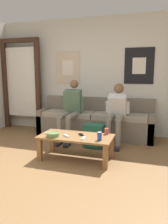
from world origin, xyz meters
The scene contains 15 objects.
ground_plane centered at (0.00, 0.00, 0.00)m, with size 18.00×18.00×0.00m, color brown.
wall_back centered at (0.00, 2.52, 1.28)m, with size 10.00×0.07×2.55m.
door_frame centered at (-1.73, 2.31, 1.20)m, with size 1.00×0.10×2.15m.
couch centered at (0.14, 2.18, 0.29)m, with size 2.46×0.68×0.82m.
coffee_table centered at (0.20, 0.81, 0.32)m, with size 1.15×0.56×0.38m.
person_seated_adult centered at (-0.26, 1.79, 0.66)m, with size 0.47×0.88×1.21m.
person_seated_teen centered at (0.66, 1.84, 0.64)m, with size 0.47×0.84×1.15m.
backpack centered at (0.32, 1.44, 0.20)m, with size 0.38×0.28×0.43m.
ceramic_bowl centered at (-0.13, 0.65, 0.42)m, with size 0.20×0.20×0.06m.
pillar_candle centered at (0.63, 1.03, 0.43)m, with size 0.07×0.07×0.11m.
drink_can_blue centered at (0.60, 0.69, 0.45)m, with size 0.07×0.07×0.12m.
game_controller_near_left centered at (-0.26, 0.79, 0.40)m, with size 0.10×0.14×0.03m.
game_controller_near_right centered at (0.36, 0.67, 0.40)m, with size 0.04×0.15×0.03m.
game_controller_far_center centered at (0.07, 0.72, 0.40)m, with size 0.13×0.12×0.03m.
cell_phone centered at (0.26, 0.87, 0.39)m, with size 0.13×0.15×0.01m.
Camera 1 is at (1.31, -2.29, 1.34)m, focal length 35.00 mm.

